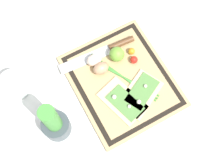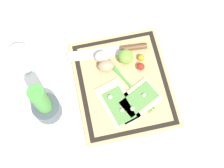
{
  "view_description": "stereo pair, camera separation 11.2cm",
  "coord_description": "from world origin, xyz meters",
  "px_view_note": "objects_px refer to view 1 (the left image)",
  "views": [
    {
      "loc": [
        -0.34,
        0.23,
        1.09
      ],
      "look_at": [
        0.0,
        0.04,
        0.03
      ],
      "focal_mm": 50.0,
      "sensor_mm": 36.0,
      "label": 1
    },
    {
      "loc": [
        -0.38,
        0.12,
        1.09
      ],
      "look_at": [
        0.0,
        0.04,
        0.03
      ],
      "focal_mm": 50.0,
      "sensor_mm": 36.0,
      "label": 2
    }
  ],
  "objects_px": {
    "cherry_tomato_red": "(134,60)",
    "egg_brown": "(101,68)",
    "pizza_slice_near": "(141,94)",
    "sauce_jar": "(15,85)",
    "lime": "(117,54)",
    "egg_pink": "(95,60)",
    "knife": "(109,49)",
    "cherry_tomato_yellow": "(131,51)",
    "herb_pot": "(55,124)",
    "pizza_slice_far": "(123,101)"
  },
  "relations": [
    {
      "from": "cherry_tomato_red",
      "to": "herb_pot",
      "type": "height_order",
      "value": "herb_pot"
    },
    {
      "from": "pizza_slice_far",
      "to": "sauce_jar",
      "type": "height_order",
      "value": "sauce_jar"
    },
    {
      "from": "cherry_tomato_yellow",
      "to": "herb_pot",
      "type": "height_order",
      "value": "herb_pot"
    },
    {
      "from": "egg_pink",
      "to": "egg_brown",
      "type": "bearing_deg",
      "value": -173.55
    },
    {
      "from": "knife",
      "to": "egg_pink",
      "type": "bearing_deg",
      "value": 105.24
    },
    {
      "from": "sauce_jar",
      "to": "herb_pot",
      "type": "bearing_deg",
      "value": -162.5
    },
    {
      "from": "pizza_slice_near",
      "to": "sauce_jar",
      "type": "height_order",
      "value": "sauce_jar"
    },
    {
      "from": "sauce_jar",
      "to": "egg_pink",
      "type": "bearing_deg",
      "value": -99.53
    },
    {
      "from": "knife",
      "to": "pizza_slice_near",
      "type": "bearing_deg",
      "value": -176.55
    },
    {
      "from": "pizza_slice_near",
      "to": "knife",
      "type": "height_order",
      "value": "pizza_slice_near"
    },
    {
      "from": "pizza_slice_near",
      "to": "cherry_tomato_red",
      "type": "xyz_separation_m",
      "value": [
        0.12,
        -0.04,
        0.01
      ]
    },
    {
      "from": "cherry_tomato_red",
      "to": "sauce_jar",
      "type": "bearing_deg",
      "value": 74.54
    },
    {
      "from": "cherry_tomato_yellow",
      "to": "lime",
      "type": "bearing_deg",
      "value": 80.52
    },
    {
      "from": "pizza_slice_far",
      "to": "herb_pot",
      "type": "xyz_separation_m",
      "value": [
        0.03,
        0.25,
        0.05
      ]
    },
    {
      "from": "egg_pink",
      "to": "cherry_tomato_red",
      "type": "height_order",
      "value": "egg_pink"
    },
    {
      "from": "cherry_tomato_red",
      "to": "herb_pot",
      "type": "bearing_deg",
      "value": 103.86
    },
    {
      "from": "knife",
      "to": "cherry_tomato_yellow",
      "type": "xyz_separation_m",
      "value": [
        -0.05,
        -0.07,
        0.01
      ]
    },
    {
      "from": "egg_brown",
      "to": "sauce_jar",
      "type": "bearing_deg",
      "value": 73.13
    },
    {
      "from": "herb_pot",
      "to": "sauce_jar",
      "type": "bearing_deg",
      "value": 17.5
    },
    {
      "from": "pizza_slice_near",
      "to": "knife",
      "type": "xyz_separation_m",
      "value": [
        0.21,
        0.01,
        0.0
      ]
    },
    {
      "from": "egg_brown",
      "to": "pizza_slice_far",
      "type": "bearing_deg",
      "value": -175.78
    },
    {
      "from": "egg_brown",
      "to": "lime",
      "type": "relative_size",
      "value": 1.06
    },
    {
      "from": "pizza_slice_near",
      "to": "egg_brown",
      "type": "bearing_deg",
      "value": 28.23
    },
    {
      "from": "knife",
      "to": "egg_brown",
      "type": "distance_m",
      "value": 0.09
    },
    {
      "from": "egg_pink",
      "to": "cherry_tomato_yellow",
      "type": "bearing_deg",
      "value": -103.02
    },
    {
      "from": "egg_brown",
      "to": "cherry_tomato_yellow",
      "type": "relative_size",
      "value": 2.31
    },
    {
      "from": "egg_pink",
      "to": "cherry_tomato_red",
      "type": "distance_m",
      "value": 0.15
    },
    {
      "from": "knife",
      "to": "herb_pot",
      "type": "bearing_deg",
      "value": 120.21
    },
    {
      "from": "pizza_slice_near",
      "to": "cherry_tomato_yellow",
      "type": "bearing_deg",
      "value": -18.72
    },
    {
      "from": "herb_pot",
      "to": "cherry_tomato_red",
      "type": "bearing_deg",
      "value": -76.14
    },
    {
      "from": "pizza_slice_near",
      "to": "egg_pink",
      "type": "distance_m",
      "value": 0.21
    },
    {
      "from": "pizza_slice_near",
      "to": "egg_pink",
      "type": "height_order",
      "value": "egg_pink"
    },
    {
      "from": "pizza_slice_near",
      "to": "sauce_jar",
      "type": "xyz_separation_m",
      "value": [
        0.24,
        0.38,
        0.02
      ]
    },
    {
      "from": "egg_pink",
      "to": "sauce_jar",
      "type": "xyz_separation_m",
      "value": [
        0.05,
        0.3,
        -0.0
      ]
    },
    {
      "from": "sauce_jar",
      "to": "cherry_tomato_yellow",
      "type": "bearing_deg",
      "value": -100.66
    },
    {
      "from": "pizza_slice_near",
      "to": "knife",
      "type": "distance_m",
      "value": 0.21
    },
    {
      "from": "pizza_slice_near",
      "to": "herb_pot",
      "type": "height_order",
      "value": "herb_pot"
    },
    {
      "from": "cherry_tomato_red",
      "to": "egg_brown",
      "type": "bearing_deg",
      "value": 78.02
    },
    {
      "from": "egg_pink",
      "to": "cherry_tomato_yellow",
      "type": "height_order",
      "value": "egg_pink"
    },
    {
      "from": "egg_pink",
      "to": "sauce_jar",
      "type": "relative_size",
      "value": 0.66
    },
    {
      "from": "lime",
      "to": "herb_pot",
      "type": "xyz_separation_m",
      "value": [
        -0.13,
        0.31,
        0.03
      ]
    },
    {
      "from": "cherry_tomato_red",
      "to": "sauce_jar",
      "type": "relative_size",
      "value": 0.32
    },
    {
      "from": "lime",
      "to": "cherry_tomato_red",
      "type": "bearing_deg",
      "value": -133.48
    },
    {
      "from": "cherry_tomato_yellow",
      "to": "pizza_slice_far",
      "type": "bearing_deg",
      "value": 141.04
    },
    {
      "from": "lime",
      "to": "sauce_jar",
      "type": "bearing_deg",
      "value": 79.16
    },
    {
      "from": "knife",
      "to": "egg_pink",
      "type": "relative_size",
      "value": 5.12
    },
    {
      "from": "pizza_slice_near",
      "to": "egg_pink",
      "type": "xyz_separation_m",
      "value": [
        0.19,
        0.09,
        0.02
      ]
    },
    {
      "from": "lime",
      "to": "cherry_tomato_yellow",
      "type": "distance_m",
      "value": 0.06
    },
    {
      "from": "pizza_slice_near",
      "to": "egg_brown",
      "type": "height_order",
      "value": "egg_brown"
    },
    {
      "from": "egg_pink",
      "to": "sauce_jar",
      "type": "bearing_deg",
      "value": 80.47
    }
  ]
}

